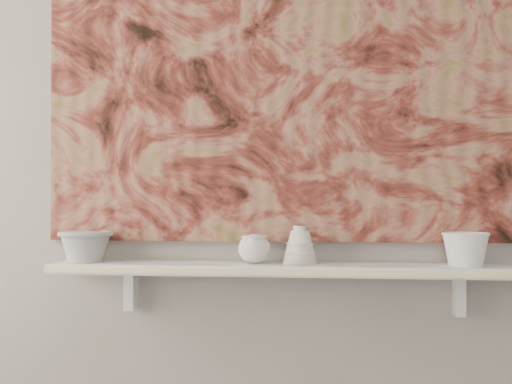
# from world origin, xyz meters

# --- Properties ---
(wall_back) EXTENTS (3.60, 0.00, 3.60)m
(wall_back) POSITION_xyz_m (0.00, 1.60, 1.35)
(wall_back) COLOR gray
(wall_back) RESTS_ON floor
(shelf) EXTENTS (1.40, 0.18, 0.03)m
(shelf) POSITION_xyz_m (0.00, 1.51, 0.92)
(shelf) COLOR silver
(shelf) RESTS_ON wall_back
(shelf_stripe) EXTENTS (1.40, 0.01, 0.02)m
(shelf_stripe) POSITION_xyz_m (0.00, 1.41, 0.92)
(shelf_stripe) COLOR #F9E8A6
(shelf_stripe) RESTS_ON shelf
(bracket_left) EXTENTS (0.03, 0.06, 0.12)m
(bracket_left) POSITION_xyz_m (-0.49, 1.57, 0.84)
(bracket_left) COLOR silver
(bracket_left) RESTS_ON wall_back
(bracket_right) EXTENTS (0.03, 0.06, 0.12)m
(bracket_right) POSITION_xyz_m (0.49, 1.57, 0.84)
(bracket_right) COLOR silver
(bracket_right) RESTS_ON wall_back
(painting) EXTENTS (1.50, 0.02, 1.10)m
(painting) POSITION_xyz_m (0.00, 1.59, 1.54)
(painting) COLOR maroon
(painting) RESTS_ON wall_back
(house_motif) EXTENTS (0.09, 0.00, 0.08)m
(house_motif) POSITION_xyz_m (0.45, 1.57, 1.23)
(house_motif) COLOR black
(house_motif) RESTS_ON painting
(bowl_grey) EXTENTS (0.21, 0.21, 0.10)m
(bowl_grey) POSITION_xyz_m (-0.61, 1.51, 0.98)
(bowl_grey) COLOR #9C9C9A
(bowl_grey) RESTS_ON shelf
(cup_cream) EXTENTS (0.10, 0.10, 0.09)m
(cup_cream) POSITION_xyz_m (-0.10, 1.51, 0.97)
(cup_cream) COLOR silver
(cup_cream) RESTS_ON shelf
(bell_vessel) EXTENTS (0.13, 0.13, 0.11)m
(bell_vessel) POSITION_xyz_m (0.03, 1.51, 0.99)
(bell_vessel) COLOR silver
(bell_vessel) RESTS_ON shelf
(bowl_white) EXTENTS (0.17, 0.17, 0.10)m
(bowl_white) POSITION_xyz_m (0.50, 1.51, 0.98)
(bowl_white) COLOR white
(bowl_white) RESTS_ON shelf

